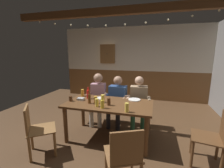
% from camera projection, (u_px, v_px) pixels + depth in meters
% --- Properties ---
extents(ground_plane, '(7.12, 7.12, 0.00)m').
position_uv_depth(ground_plane, '(109.00, 138.00, 3.19)').
color(ground_plane, '#4C331E').
extents(back_wall_upper, '(5.31, 0.12, 1.59)m').
position_uv_depth(back_wall_upper, '(133.00, 49.00, 5.67)').
color(back_wall_upper, silver).
extents(back_wall_wainscot, '(5.31, 0.12, 1.07)m').
position_uv_depth(back_wall_wainscot, '(132.00, 84.00, 5.93)').
color(back_wall_wainscot, brown).
rests_on(back_wall_wainscot, ground_plane).
extents(ceiling_beam, '(4.78, 0.14, 0.16)m').
position_uv_depth(ceiling_beam, '(116.00, 11.00, 3.18)').
color(ceiling_beam, brown).
extents(dining_table, '(1.69, 0.91, 0.77)m').
position_uv_depth(dining_table, '(109.00, 108.00, 3.07)').
color(dining_table, brown).
rests_on(dining_table, ground_plane).
extents(person_0, '(0.53, 0.57, 1.23)m').
position_uv_depth(person_0, '(98.00, 96.00, 3.83)').
color(person_0, '#B78493').
rests_on(person_0, ground_plane).
extents(person_1, '(0.57, 0.55, 1.19)m').
position_uv_depth(person_1, '(117.00, 98.00, 3.71)').
color(person_1, '#2D4C84').
rests_on(person_1, ground_plane).
extents(person_2, '(0.56, 0.56, 1.20)m').
position_uv_depth(person_2, '(139.00, 100.00, 3.57)').
color(person_2, '#997F60').
rests_on(person_2, ground_plane).
extents(chair_empty_near_right, '(0.51, 0.51, 0.88)m').
position_uv_depth(chair_empty_near_right, '(213.00, 137.00, 2.34)').
color(chair_empty_near_right, brown).
rests_on(chair_empty_near_right, ground_plane).
extents(chair_empty_near_left, '(0.62, 0.62, 0.88)m').
position_uv_depth(chair_empty_near_left, '(36.00, 129.00, 2.61)').
color(chair_empty_near_left, brown).
rests_on(chair_empty_near_left, ground_plane).
extents(chair_empty_far_end, '(0.59, 0.59, 0.88)m').
position_uv_depth(chair_empty_far_end, '(124.00, 156.00, 1.91)').
color(chair_empty_far_end, brown).
rests_on(chair_empty_far_end, ground_plane).
extents(condiment_caddy, '(0.14, 0.10, 0.05)m').
position_uv_depth(condiment_caddy, '(81.00, 99.00, 3.20)').
color(condiment_caddy, '#B2B7BC').
rests_on(condiment_caddy, dining_table).
extents(plate_0, '(0.20, 0.20, 0.01)m').
position_uv_depth(plate_0, '(100.00, 98.00, 3.32)').
color(plate_0, white).
rests_on(plate_0, dining_table).
extents(plate_1, '(0.25, 0.25, 0.01)m').
position_uv_depth(plate_1, '(134.00, 100.00, 3.23)').
color(plate_1, white).
rests_on(plate_1, dining_table).
extents(bottle_0, '(0.06, 0.06, 0.26)m').
position_uv_depth(bottle_0, '(89.00, 98.00, 2.99)').
color(bottle_0, '#593314').
rests_on(bottle_0, dining_table).
extents(bottle_1, '(0.07, 0.07, 0.23)m').
position_uv_depth(bottle_1, '(102.00, 104.00, 2.74)').
color(bottle_1, gold).
rests_on(bottle_1, dining_table).
extents(bottle_2, '(0.07, 0.07, 0.25)m').
position_uv_depth(bottle_2, '(88.00, 94.00, 3.31)').
color(bottle_2, red).
rests_on(bottle_2, dining_table).
extents(pint_glass_0, '(0.07, 0.07, 0.14)m').
position_uv_depth(pint_glass_0, '(96.00, 100.00, 3.01)').
color(pint_glass_0, gold).
rests_on(pint_glass_0, dining_table).
extents(pint_glass_1, '(0.07, 0.07, 0.16)m').
position_uv_depth(pint_glass_1, '(82.00, 93.00, 3.49)').
color(pint_glass_1, gold).
rests_on(pint_glass_1, dining_table).
extents(pint_glass_2, '(0.06, 0.06, 0.15)m').
position_uv_depth(pint_glass_2, '(97.00, 103.00, 2.82)').
color(pint_glass_2, '#E5C64C').
rests_on(pint_glass_2, dining_table).
extents(pint_glass_3, '(0.07, 0.07, 0.16)m').
position_uv_depth(pint_glass_3, '(127.00, 108.00, 2.56)').
color(pint_glass_3, '#E5C64C').
rests_on(pint_glass_3, dining_table).
extents(pint_glass_4, '(0.07, 0.07, 0.15)m').
position_uv_depth(pint_glass_4, '(103.00, 98.00, 3.07)').
color(pint_glass_4, '#E5C64C').
rests_on(pint_glass_4, dining_table).
extents(pint_glass_5, '(0.06, 0.06, 0.14)m').
position_uv_depth(pint_glass_5, '(109.00, 102.00, 2.89)').
color(pint_glass_5, '#4C2D19').
rests_on(pint_glass_5, dining_table).
extents(pint_glass_6, '(0.07, 0.07, 0.10)m').
position_uv_depth(pint_glass_6, '(71.00, 99.00, 3.14)').
color(pint_glass_6, '#4C2D19').
rests_on(pint_glass_6, dining_table).
extents(wall_dart_cabinet, '(0.56, 0.15, 0.70)m').
position_uv_depth(wall_dart_cabinet, '(108.00, 54.00, 5.83)').
color(wall_dart_cabinet, brown).
extents(string_lights, '(3.75, 0.04, 0.19)m').
position_uv_depth(string_lights, '(115.00, 22.00, 3.18)').
color(string_lights, '#F9EAB2').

